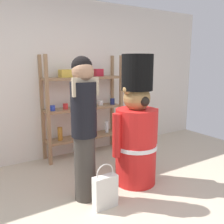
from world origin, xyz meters
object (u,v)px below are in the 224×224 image
(merchandise_shelf, at_px, (83,106))
(person_shopper, at_px, (84,124))
(shopping_bag, at_px, (105,191))
(teddy_bear_guard, at_px, (136,130))

(merchandise_shelf, relative_size, person_shopper, 1.03)
(shopping_bag, bearing_deg, merchandise_shelf, 71.96)
(person_shopper, bearing_deg, teddy_bear_guard, 1.14)
(merchandise_shelf, xyz_separation_m, teddy_bear_guard, (0.12, -1.31, -0.13))
(teddy_bear_guard, xyz_separation_m, shopping_bag, (-0.65, -0.30, -0.53))
(merchandise_shelf, distance_m, shopping_bag, 1.82)
(shopping_bag, bearing_deg, person_shopper, 109.55)
(merchandise_shelf, relative_size, teddy_bear_guard, 1.01)
(person_shopper, distance_m, shopping_bag, 0.78)
(teddy_bear_guard, bearing_deg, person_shopper, -178.86)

